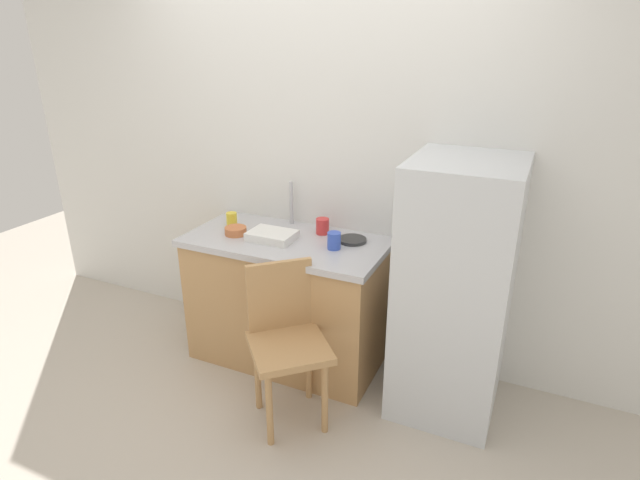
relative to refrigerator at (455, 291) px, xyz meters
name	(u,v)px	position (x,y,z in m)	size (l,w,h in m)	color
ground_plane	(249,419)	(-0.96, -0.63, -0.72)	(8.00, 8.00, 0.00)	#BCB2A3
back_wall	(322,165)	(-0.96, 0.37, 0.51)	(4.80, 0.10, 2.47)	silver
cabinet_base	(288,302)	(-1.04, 0.02, -0.32)	(1.20, 0.60, 0.81)	tan
countertop	(286,241)	(-1.04, 0.02, 0.11)	(1.24, 0.64, 0.04)	#B7B7BC
faucet	(291,203)	(-1.13, 0.27, 0.27)	(0.02, 0.02, 0.29)	#B7B7BC
refrigerator	(455,291)	(0.00, 0.00, 0.00)	(0.56, 0.63, 1.44)	silver
chair	(286,337)	(-0.79, -0.48, -0.22)	(0.57, 0.57, 0.89)	tan
dish_tray	(272,236)	(-1.11, -0.03, 0.15)	(0.28, 0.20, 0.05)	white
terracotta_bowl	(236,231)	(-1.36, -0.05, 0.15)	(0.14, 0.14, 0.05)	#C67042
hotplate	(352,240)	(-0.65, 0.14, 0.14)	(0.17, 0.17, 0.02)	#2D2D2D
cup_red	(323,226)	(-0.87, 0.19, 0.17)	(0.08, 0.08, 0.10)	red
cup_yellow	(232,219)	(-1.47, 0.08, 0.17)	(0.07, 0.07, 0.09)	yellow
cup_blue	(334,241)	(-0.71, -0.01, 0.18)	(0.08, 0.08, 0.10)	blue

